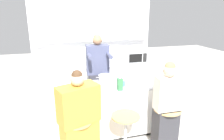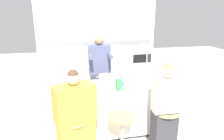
# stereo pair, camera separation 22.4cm
# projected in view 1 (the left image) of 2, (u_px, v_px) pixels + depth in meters

# --- Properties ---
(ground_plane) EXTENTS (16.00, 16.00, 0.00)m
(ground_plane) POSITION_uv_depth(u_px,v_px,m) (113.00, 131.00, 3.71)
(ground_plane) COLOR beige
(wall_back) EXTENTS (2.96, 0.22, 2.70)m
(wall_back) POSITION_uv_depth(u_px,v_px,m) (93.00, 36.00, 4.93)
(wall_back) COLOR white
(wall_back) RESTS_ON ground_plane
(back_counter) EXTENTS (2.75, 0.67, 0.92)m
(back_counter) POSITION_uv_depth(u_px,v_px,m) (97.00, 82.00, 4.94)
(back_counter) COLOR white
(back_counter) RESTS_ON ground_plane
(kitchen_island) EXTENTS (1.73, 0.68, 0.92)m
(kitchen_island) POSITION_uv_depth(u_px,v_px,m) (113.00, 109.00, 3.58)
(kitchen_island) COLOR black
(kitchen_island) RESTS_ON ground_plane
(bar_stool_leftmost) EXTENTS (0.42, 0.42, 0.69)m
(bar_stool_leftmost) POSITION_uv_depth(u_px,v_px,m) (78.00, 138.00, 2.83)
(bar_stool_leftmost) COLOR tan
(bar_stool_leftmost) RESTS_ON ground_plane
(bar_stool_center) EXTENTS (0.42, 0.42, 0.69)m
(bar_stool_center) POSITION_uv_depth(u_px,v_px,m) (125.00, 132.00, 2.97)
(bar_stool_center) COLOR tan
(bar_stool_center) RESTS_ON ground_plane
(bar_stool_rightmost) EXTENTS (0.42, 0.42, 0.69)m
(bar_stool_rightmost) POSITION_uv_depth(u_px,v_px,m) (166.00, 125.00, 3.16)
(bar_stool_rightmost) COLOR tan
(bar_stool_rightmost) RESTS_ON ground_plane
(person_cooking) EXTENTS (0.46, 0.55, 1.74)m
(person_cooking) POSITION_uv_depth(u_px,v_px,m) (98.00, 79.00, 3.95)
(person_cooking) COLOR #383842
(person_cooking) RESTS_ON ground_plane
(person_wrapped_blanket) EXTENTS (0.61, 0.46, 1.42)m
(person_wrapped_blanket) POSITION_uv_depth(u_px,v_px,m) (79.00, 123.00, 2.75)
(person_wrapped_blanket) COLOR gold
(person_wrapped_blanket) RESTS_ON ground_plane
(person_seated_near) EXTENTS (0.39, 0.27, 1.44)m
(person_seated_near) POSITION_uv_depth(u_px,v_px,m) (166.00, 110.00, 3.09)
(person_seated_near) COLOR #333338
(person_seated_near) RESTS_ON ground_plane
(cooking_pot) EXTENTS (0.32, 0.23, 0.15)m
(cooking_pot) POSITION_uv_depth(u_px,v_px,m) (105.00, 79.00, 3.51)
(cooking_pot) COLOR #B7BABC
(cooking_pot) RESTS_ON kitchen_island
(fruit_bowl) EXTENTS (0.18, 0.18, 0.06)m
(fruit_bowl) POSITION_uv_depth(u_px,v_px,m) (136.00, 77.00, 3.75)
(fruit_bowl) COLOR #B7BABC
(fruit_bowl) RESTS_ON kitchen_island
(coffee_cup_near) EXTENTS (0.11, 0.08, 0.09)m
(coffee_cup_near) POSITION_uv_depth(u_px,v_px,m) (123.00, 83.00, 3.39)
(coffee_cup_near) COLOR #4C7099
(coffee_cup_near) RESTS_ON kitchen_island
(juice_carton) EXTENTS (0.08, 0.08, 0.22)m
(juice_carton) POSITION_uv_depth(u_px,v_px,m) (120.00, 84.00, 3.20)
(juice_carton) COLOR #38844C
(juice_carton) RESTS_ON kitchen_island
(microwave) EXTENTS (0.53, 0.35, 0.27)m
(microwave) POSITION_uv_depth(u_px,v_px,m) (135.00, 57.00, 4.97)
(microwave) COLOR #B2B5B7
(microwave) RESTS_ON back_counter
(potted_plant) EXTENTS (0.22, 0.22, 0.30)m
(potted_plant) POSITION_uv_depth(u_px,v_px,m) (90.00, 57.00, 4.72)
(potted_plant) COLOR #A86042
(potted_plant) RESTS_ON back_counter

